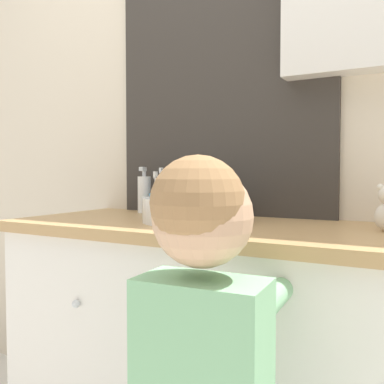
{
  "coord_description": "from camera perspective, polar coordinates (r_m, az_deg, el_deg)",
  "views": [
    {
      "loc": [
        0.63,
        -0.89,
        0.98
      ],
      "look_at": [
        -0.01,
        0.27,
        0.92
      ],
      "focal_mm": 40.0,
      "sensor_mm": 36.0,
      "label": 1
    }
  ],
  "objects": [
    {
      "name": "wall_back",
      "position": [
        1.65,
        7.74,
        13.18
      ],
      "size": [
        3.2,
        0.18,
        2.5
      ],
      "color": "beige",
      "rests_on": "ground_plane"
    },
    {
      "name": "vanity_counter",
      "position": [
        1.48,
        1.5,
        -20.1
      ],
      "size": [
        1.27,
        0.57,
        0.82
      ],
      "color": "silver",
      "rests_on": "ground_plane"
    },
    {
      "name": "sink_basin",
      "position": [
        1.39,
        0.37,
        -2.24
      ],
      "size": [
        0.33,
        0.38,
        0.18
      ],
      "color": "white",
      "rests_on": "vanity_counter"
    },
    {
      "name": "toothbrush_holder",
      "position": [
        1.65,
        -4.36,
        -1.38
      ],
      "size": [
        0.08,
        0.08,
        0.18
      ],
      "color": "#4C93C6",
      "rests_on": "vanity_counter"
    },
    {
      "name": "soap_dispenser",
      "position": [
        1.72,
        -6.39,
        -0.23
      ],
      "size": [
        0.05,
        0.05,
        0.18
      ],
      "color": "white",
      "rests_on": "vanity_counter"
    },
    {
      "name": "child_figure",
      "position": [
        0.86,
        1.59,
        -23.86
      ],
      "size": [
        0.25,
        0.5,
        1.02
      ],
      "color": "slate",
      "rests_on": "ground_plane"
    }
  ]
}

